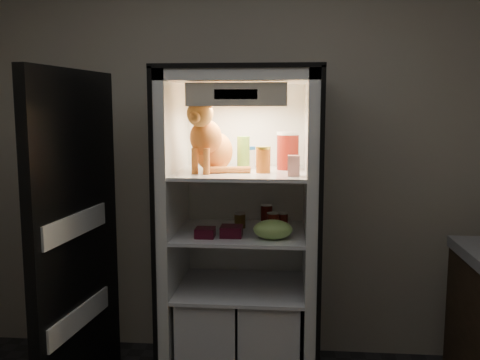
% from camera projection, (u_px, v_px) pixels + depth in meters
% --- Properties ---
extents(room_shell, '(3.60, 3.60, 3.60)m').
position_uv_depth(room_shell, '(204.00, 119.00, 1.70)').
color(room_shell, white).
rests_on(room_shell, floor).
extents(refrigerator, '(0.90, 0.72, 1.88)m').
position_uv_depth(refrigerator, '(242.00, 253.00, 3.18)').
color(refrigerator, white).
rests_on(refrigerator, floor).
extents(fridge_door, '(0.15, 0.87, 1.85)m').
position_uv_depth(fridge_door, '(76.00, 247.00, 2.84)').
color(fridge_door, black).
rests_on(fridge_door, floor).
extents(tabby_cat, '(0.37, 0.43, 0.44)m').
position_uv_depth(tabby_cat, '(210.00, 143.00, 3.02)').
color(tabby_cat, '#CB521A').
rests_on(tabby_cat, refrigerator).
extents(parmesan_shaker, '(0.08, 0.08, 0.20)m').
position_uv_depth(parmesan_shaker, '(243.00, 153.00, 3.12)').
color(parmesan_shaker, '#238126').
rests_on(parmesan_shaker, refrigerator).
extents(mayo_tub, '(0.09, 0.09, 0.13)m').
position_uv_depth(mayo_tub, '(248.00, 157.00, 3.21)').
color(mayo_tub, white).
rests_on(mayo_tub, refrigerator).
extents(salsa_jar, '(0.08, 0.08, 0.15)m').
position_uv_depth(salsa_jar, '(263.00, 160.00, 2.98)').
color(salsa_jar, maroon).
rests_on(salsa_jar, refrigerator).
extents(pepper_jar, '(0.13, 0.13, 0.22)m').
position_uv_depth(pepper_jar, '(288.00, 151.00, 3.13)').
color(pepper_jar, maroon).
rests_on(pepper_jar, refrigerator).
extents(cream_carton, '(0.06, 0.06, 0.11)m').
position_uv_depth(cream_carton, '(294.00, 166.00, 2.85)').
color(cream_carton, white).
rests_on(cream_carton, refrigerator).
extents(soda_can_a, '(0.07, 0.07, 0.13)m').
position_uv_depth(soda_can_a, '(267.00, 216.00, 3.22)').
color(soda_can_a, black).
rests_on(soda_can_a, refrigerator).
extents(soda_can_b, '(0.06, 0.06, 0.12)m').
position_uv_depth(soda_can_b, '(282.00, 223.00, 3.05)').
color(soda_can_b, black).
rests_on(soda_can_b, refrigerator).
extents(soda_can_c, '(0.07, 0.07, 0.13)m').
position_uv_depth(soda_can_c, '(273.00, 224.00, 3.00)').
color(soda_can_c, black).
rests_on(soda_can_c, refrigerator).
extents(condiment_jar, '(0.07, 0.07, 0.09)m').
position_uv_depth(condiment_jar, '(240.00, 220.00, 3.18)').
color(condiment_jar, brown).
rests_on(condiment_jar, refrigerator).
extents(grape_bag, '(0.21, 0.16, 0.11)m').
position_uv_depth(grape_bag, '(273.00, 229.00, 2.91)').
color(grape_bag, '#82AE51').
rests_on(grape_bag, refrigerator).
extents(berry_box_left, '(0.11, 0.11, 0.05)m').
position_uv_depth(berry_box_left, '(205.00, 233.00, 2.95)').
color(berry_box_left, '#4D0C20').
rests_on(berry_box_left, refrigerator).
extents(berry_box_right, '(0.12, 0.12, 0.06)m').
position_uv_depth(berry_box_right, '(231.00, 231.00, 2.97)').
color(berry_box_right, '#4D0C20').
rests_on(berry_box_right, refrigerator).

